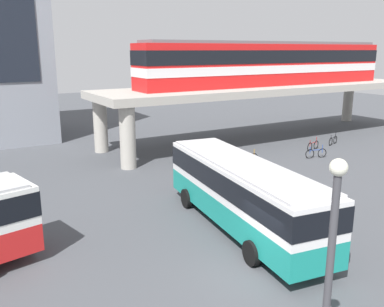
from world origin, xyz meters
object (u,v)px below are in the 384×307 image
(train, at_px, (270,63))
(bus_main, at_px, (241,188))
(bicycle_red, at_px, (313,146))
(bicycle_orange, at_px, (248,159))
(bicycle_black, at_px, (333,140))
(bicycle_blue, at_px, (316,153))

(train, height_order, bus_main, train)
(bicycle_red, bearing_deg, bicycle_orange, -175.09)
(bicycle_black, distance_m, bicycle_red, 3.08)
(bicycle_black, xyz_separation_m, bicycle_red, (-3.03, -0.55, 0.00))
(bicycle_orange, bearing_deg, bicycle_black, 6.49)
(train, distance_m, bicycle_blue, 10.15)
(bus_main, distance_m, bicycle_black, 20.47)
(bicycle_black, height_order, bicycle_red, same)
(bus_main, height_order, bicycle_orange, bus_main)
(train, xyz_separation_m, bicycle_orange, (-7.14, -6.23, -6.55))
(train, distance_m, bicycle_orange, 11.52)
(bicycle_orange, bearing_deg, bicycle_blue, -13.76)
(bicycle_black, bearing_deg, bicycle_orange, -173.51)
(train, bearing_deg, bicycle_blue, -102.22)
(train, bearing_deg, bicycle_orange, -138.90)
(train, xyz_separation_m, bicycle_red, (0.12, -5.60, -6.55))
(bicycle_black, bearing_deg, bus_main, -150.59)
(train, xyz_separation_m, bicycle_black, (3.16, -5.06, -6.55))
(train, bearing_deg, bus_main, -134.11)
(train, relative_size, bicycle_black, 15.09)
(train, bearing_deg, bicycle_red, -88.75)
(bus_main, bearing_deg, bicycle_orange, 49.80)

